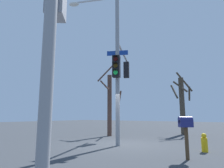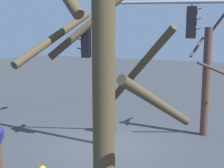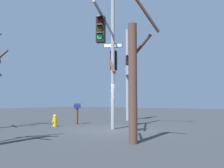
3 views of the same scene
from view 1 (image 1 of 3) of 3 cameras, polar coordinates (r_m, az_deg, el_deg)
ground_plane at (r=10.09m, az=2.97°, el=-17.49°), size 80.00×80.00×0.00m
main_signal_pole_assembly at (r=10.82m, az=1.35°, el=7.46°), size 5.67×3.14×8.16m
secondary_pole_assembly at (r=4.68m, az=-16.99°, el=22.67°), size 0.74×0.68×7.34m
fire_hydrant at (r=8.90m, az=25.65°, el=-15.47°), size 0.38×0.24×0.73m
mailbox at (r=7.08m, az=20.96°, el=-11.36°), size 0.46×0.49×1.41m
bare_tree_behind_pole at (r=14.20m, az=-0.70°, el=-5.39°), size 1.78×2.14×5.57m
bare_tree_across_street at (r=16.16m, az=20.03°, el=-5.29°), size 1.69×1.81×4.78m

